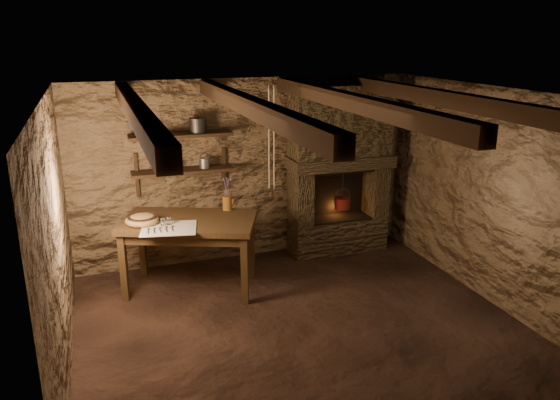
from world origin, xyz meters
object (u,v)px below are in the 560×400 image
object	(u,v)px
wooden_bowl	(142,220)
red_pot	(342,202)
iron_stockpot	(198,126)
stoneware_jug	(227,196)
work_table	(190,251)

from	to	relation	value
wooden_bowl	red_pot	xyz separation A→B (m)	(2.72, 0.48, -0.21)
iron_stockpot	stoneware_jug	bearing A→B (deg)	-59.11
red_pot	wooden_bowl	bearing A→B (deg)	-170.03
work_table	stoneware_jug	world-z (taller)	stoneware_jug
stoneware_jug	wooden_bowl	xyz separation A→B (m)	(-1.04, -0.19, -0.13)
iron_stockpot	red_pot	bearing A→B (deg)	-3.56
wooden_bowl	stoneware_jug	bearing A→B (deg)	10.24
work_table	wooden_bowl	world-z (taller)	wooden_bowl
work_table	stoneware_jug	size ratio (longest dim) A/B	4.34
work_table	red_pot	bearing A→B (deg)	34.72
stoneware_jug	iron_stockpot	distance (m)	0.94
red_pot	work_table	bearing A→B (deg)	-167.44
work_table	red_pot	xyz separation A→B (m)	(2.20, 0.49, 0.24)
stoneware_jug	wooden_bowl	distance (m)	1.06
stoneware_jug	red_pot	bearing A→B (deg)	20.57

